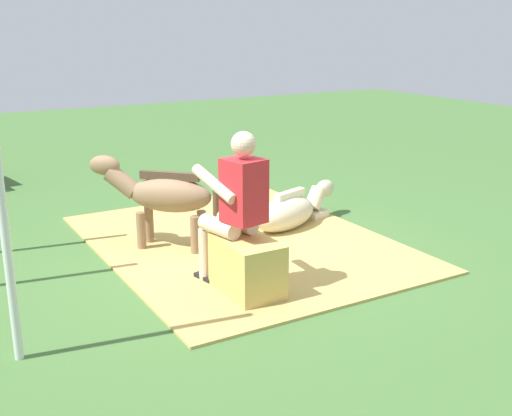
# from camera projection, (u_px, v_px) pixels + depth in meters

# --- Properties ---
(ground_plane) EXTENTS (24.00, 24.00, 0.00)m
(ground_plane) POSITION_uv_depth(u_px,v_px,m) (241.00, 255.00, 6.15)
(ground_plane) COLOR #426B33
(hay_patch) EXTENTS (3.51, 2.74, 0.02)m
(hay_patch) POSITION_uv_depth(u_px,v_px,m) (241.00, 242.00, 6.47)
(hay_patch) COLOR tan
(hay_patch) RESTS_ON ground
(hay_bale) EXTENTS (0.64, 0.40, 0.48)m
(hay_bale) POSITION_uv_depth(u_px,v_px,m) (247.00, 267.00, 5.19)
(hay_bale) COLOR tan
(hay_bale) RESTS_ON ground
(person_seated) EXTENTS (0.71, 0.50, 1.36)m
(person_seated) POSITION_uv_depth(u_px,v_px,m) (235.00, 203.00, 5.17)
(person_seated) COLOR beige
(person_seated) RESTS_ON ground
(pony_standing) EXTENTS (1.05, 1.07, 0.92)m
(pony_standing) POSITION_uv_depth(u_px,v_px,m) (162.00, 195.00, 6.17)
(pony_standing) COLOR #8C6B4C
(pony_standing) RESTS_ON ground
(pony_lying) EXTENTS (0.69, 1.35, 0.42)m
(pony_lying) POSITION_uv_depth(u_px,v_px,m) (291.00, 211.00, 6.93)
(pony_lying) COLOR beige
(pony_lying) RESTS_ON ground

